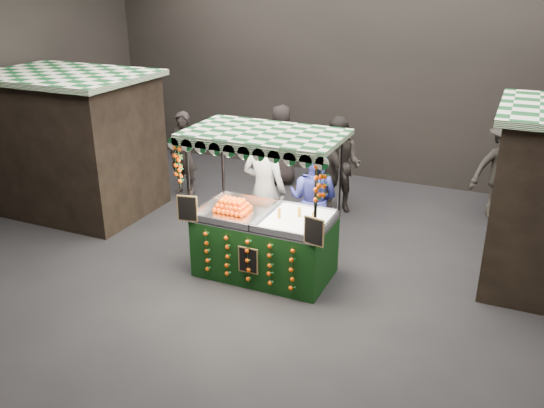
% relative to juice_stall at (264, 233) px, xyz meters
% --- Properties ---
extents(ground, '(12.00, 12.00, 0.00)m').
position_rel_juice_stall_xyz_m(ground, '(0.01, -0.03, -0.69)').
color(ground, black).
rests_on(ground, ground).
extents(market_hall, '(12.10, 10.10, 5.05)m').
position_rel_juice_stall_xyz_m(market_hall, '(0.01, -0.03, 2.69)').
color(market_hall, black).
rests_on(market_hall, ground).
extents(neighbour_stall_left, '(3.00, 2.20, 2.60)m').
position_rel_juice_stall_xyz_m(neighbour_stall_left, '(-4.39, 0.97, 0.62)').
color(neighbour_stall_left, black).
rests_on(neighbour_stall_left, ground).
extents(juice_stall, '(2.29, 1.35, 2.22)m').
position_rel_juice_stall_xyz_m(juice_stall, '(0.00, 0.00, 0.00)').
color(juice_stall, black).
rests_on(juice_stall, ground).
extents(vendor_grey, '(0.77, 0.52, 2.04)m').
position_rel_juice_stall_xyz_m(vendor_grey, '(-0.38, 0.82, 0.33)').
color(vendor_grey, slate).
rests_on(vendor_grey, ground).
extents(vendor_blue, '(0.90, 0.72, 1.77)m').
position_rel_juice_stall_xyz_m(vendor_blue, '(0.36, 1.12, 0.20)').
color(vendor_blue, navy).
rests_on(vendor_blue, ground).
extents(shopper_0, '(0.63, 0.43, 1.71)m').
position_rel_juice_stall_xyz_m(shopper_0, '(-2.93, 2.48, 0.17)').
color(shopper_0, '#2D2624').
rests_on(shopper_0, ground).
extents(shopper_1, '(0.98, 0.82, 1.82)m').
position_rel_juice_stall_xyz_m(shopper_1, '(0.22, 2.90, 0.22)').
color(shopper_1, '#2B2623').
rests_on(shopper_1, ground).
extents(shopper_2, '(1.06, 0.83, 1.68)m').
position_rel_juice_stall_xyz_m(shopper_2, '(0.15, 2.46, 0.15)').
color(shopper_2, black).
rests_on(shopper_2, ground).
extents(shopper_3, '(1.40, 1.18, 1.87)m').
position_rel_juice_stall_xyz_m(shopper_3, '(3.06, 3.73, 0.25)').
color(shopper_3, '#292521').
rests_on(shopper_3, ground).
extents(shopper_4, '(0.92, 0.69, 1.71)m').
position_rel_juice_stall_xyz_m(shopper_4, '(-1.38, 3.86, 0.17)').
color(shopper_4, black).
rests_on(shopper_4, ground).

